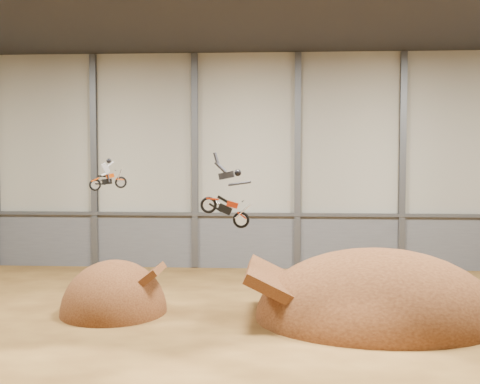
# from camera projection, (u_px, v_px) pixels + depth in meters

# --- Properties ---
(floor) EXTENTS (40.00, 40.00, 0.00)m
(floor) POSITION_uv_depth(u_px,v_px,m) (226.00, 328.00, 28.90)
(floor) COLOR #523416
(floor) RESTS_ON ground
(back_wall) EXTENTS (40.00, 0.10, 14.00)m
(back_wall) POSITION_uv_depth(u_px,v_px,m) (246.00, 161.00, 43.40)
(back_wall) COLOR #A29F8F
(back_wall) RESTS_ON ground
(ceiling) EXTENTS (40.00, 40.00, 0.00)m
(ceiling) POSITION_uv_depth(u_px,v_px,m) (226.00, 0.00, 28.03)
(ceiling) COLOR black
(ceiling) RESTS_ON back_wall
(lower_band_back) EXTENTS (39.80, 0.18, 3.50)m
(lower_band_back) POSITION_uv_depth(u_px,v_px,m) (246.00, 241.00, 43.63)
(lower_band_back) COLOR #56585E
(lower_band_back) RESTS_ON ground
(steel_rail) EXTENTS (39.80, 0.35, 0.20)m
(steel_rail) POSITION_uv_depth(u_px,v_px,m) (246.00, 214.00, 43.37)
(steel_rail) COLOR #47494F
(steel_rail) RESTS_ON lower_band_back
(steel_column_1) EXTENTS (0.40, 0.36, 13.90)m
(steel_column_1) POSITION_uv_depth(u_px,v_px,m) (94.00, 161.00, 43.86)
(steel_column_1) COLOR #47494F
(steel_column_1) RESTS_ON ground
(steel_column_2) EXTENTS (0.40, 0.36, 13.90)m
(steel_column_2) POSITION_uv_depth(u_px,v_px,m) (195.00, 161.00, 43.42)
(steel_column_2) COLOR #47494F
(steel_column_2) RESTS_ON ground
(steel_column_3) EXTENTS (0.40, 0.36, 13.90)m
(steel_column_3) POSITION_uv_depth(u_px,v_px,m) (298.00, 161.00, 42.99)
(steel_column_3) COLOR #47494F
(steel_column_3) RESTS_ON ground
(steel_column_4) EXTENTS (0.40, 0.36, 13.90)m
(steel_column_4) POSITION_uv_depth(u_px,v_px,m) (402.00, 161.00, 42.55)
(steel_column_4) COLOR #47494F
(steel_column_4) RESTS_ON ground
(takeoff_ramp) EXTENTS (4.98, 5.75, 4.98)m
(takeoff_ramp) POSITION_uv_depth(u_px,v_px,m) (114.00, 312.00, 31.73)
(takeoff_ramp) COLOR #422110
(takeoff_ramp) RESTS_ON ground
(landing_ramp) EXTENTS (11.15, 9.86, 6.43)m
(landing_ramp) POSITION_uv_depth(u_px,v_px,m) (377.00, 319.00, 30.50)
(landing_ramp) COLOR #422110
(landing_ramp) RESTS_ON ground
(fmx_rider_a) EXTENTS (2.10, 1.31, 1.82)m
(fmx_rider_a) POSITION_uv_depth(u_px,v_px,m) (108.00, 173.00, 33.36)
(fmx_rider_a) COLOR #DB4705
(fmx_rider_b) EXTENTS (4.05, 1.02, 3.80)m
(fmx_rider_b) POSITION_uv_depth(u_px,v_px,m) (222.00, 190.00, 30.66)
(fmx_rider_b) COLOR red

